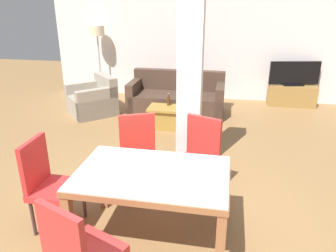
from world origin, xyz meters
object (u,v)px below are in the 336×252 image
coffee_table (170,117)px  dining_chair_near_left (78,251)px  dining_chair_far_left (139,152)px  armchair (93,101)px  dining_chair_head_left (48,181)px  dining_table (152,187)px  floor_lamp (97,37)px  bottle (169,101)px  tv_screen (294,74)px  tv_stand (291,95)px  sofa (177,99)px  dining_chair_far_right (198,155)px

coffee_table → dining_chair_near_left: bearing=-89.6°
dining_chair_far_left → armchair: size_ratio=0.83×
dining_chair_near_left → armchair: (-1.73, 4.36, -0.26)m
dining_chair_far_left → dining_chair_head_left: 1.10m
dining_table → armchair: armchair is taller
dining_chair_far_left → floor_lamp: 4.58m
dining_table → bottle: dining_table is taller
dining_table → armchair: 4.08m
tv_screen → floor_lamp: bearing=-10.8°
dining_chair_near_left → armchair: 4.70m
bottle → tv_stand: size_ratio=0.22×
dining_chair_far_left → floor_lamp: bearing=-86.1°
dining_chair_far_left → tv_stand: size_ratio=0.95×
sofa → tv_stand: sofa is taller
coffee_table → tv_stand: bearing=37.4°
dining_chair_far_left → dining_chair_far_right: bearing=160.9°
armchair → bottle: bearing=-146.3°
tv_stand → tv_screen: (0.00, 0.00, 0.49)m
armchair → dining_chair_near_left: bearing=157.9°
dining_table → armchair: bearing=120.8°
dining_chair_far_right → tv_stand: bearing=-91.0°
coffee_table → dining_chair_far_left: bearing=-89.4°
dining_table → dining_chair_head_left: size_ratio=1.47×
bottle → tv_screen: tv_screen is taller
tv_screen → bottle: bearing=23.4°
dining_table → floor_lamp: bearing=116.9°
sofa → tv_screen: size_ratio=1.79×
dining_chair_far_left → dining_chair_head_left: same height
coffee_table → floor_lamp: size_ratio=0.47×
armchair → tv_stand: size_ratio=1.14×
dining_chair_far_left → dining_chair_near_left: bearing=66.5°
coffee_table → bottle: 0.31m
tv_screen → armchair: bearing=6.7°
dining_chair_far_left → sofa: dining_chair_far_left is taller
dining_chair_head_left → bottle: size_ratio=4.25×
dining_chair_near_left → sofa: (-0.04, 4.78, -0.25)m
armchair → coffee_table: size_ratio=1.50×
dining_table → dining_chair_far_right: size_ratio=1.47×
dining_chair_far_right → floor_lamp: size_ratio=0.58×
dining_table → dining_chair_head_left: (-1.09, 0.00, -0.06)m
tv_stand → coffee_table: bearing=-142.6°
armchair → floor_lamp: floor_lamp is taller
dining_chair_far_left → floor_lamp: size_ratio=0.58×
dining_chair_near_left → sofa: 4.78m
dining_chair_far_right → tv_screen: (1.70, 3.99, 0.18)m
sofa → dining_chair_far_left: bearing=90.8°
dining_chair_far_left → bottle: dining_chair_far_left is taller
dining_table → tv_stand: (2.06, 4.87, -0.36)m
dining_chair_far_left → tv_screen: tv_screen is taller
dining_chair_far_left → dining_chair_head_left: (-0.73, -0.82, 0.00)m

